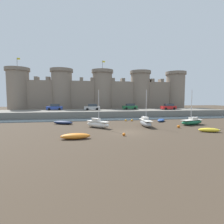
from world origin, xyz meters
name	(u,v)px	position (x,y,z in m)	size (l,w,h in m)	color
ground_plane	(129,132)	(0.00, 0.00, 0.00)	(160.00, 160.00, 0.00)	#423528
water_channel	(112,119)	(0.00, 15.16, 0.05)	(80.00, 4.50, 0.10)	#3D4C56
quay_road	(107,113)	(0.00, 22.41, 0.81)	(63.55, 10.00, 1.62)	slate
castle	(102,93)	(0.00, 33.74, 6.42)	(58.59, 7.05, 16.90)	gray
rowboat_foreground_left	(75,136)	(-7.29, -2.83, 0.36)	(3.56, 1.30, 0.68)	orange
rowboat_midflat_centre	(63,122)	(-10.06, 9.40, 0.34)	(4.15, 2.95, 0.65)	#141E3D
sailboat_near_channel_right	(145,123)	(4.15, 4.57, 0.66)	(1.69, 5.17, 6.26)	gray
rowboat_near_channel_left	(209,130)	(11.44, -1.63, 0.31)	(3.12, 1.99, 0.59)	yellow
sailboat_foreground_centre	(98,124)	(-4.03, 4.60, 0.64)	(4.11, 4.05, 6.15)	silver
rowboat_midflat_right	(161,120)	(9.48, 9.88, 0.30)	(2.98, 3.36, 0.56)	#234793
sailboat_midflat_left	(192,122)	(13.12, 4.93, 0.56)	(5.24, 2.91, 6.30)	#1E6B47
mooring_buoy_off_centre	(132,120)	(3.67, 11.34, 0.21)	(0.42, 0.42, 0.42)	orange
mooring_buoy_near_shore	(124,134)	(-1.22, -2.16, 0.20)	(0.40, 0.40, 0.40)	orange
mooring_buoy_near_channel	(126,120)	(2.43, 11.58, 0.20)	(0.40, 0.40, 0.40)	orange
mooring_buoy_mid_mud	(179,126)	(8.92, 2.20, 0.24)	(0.48, 0.48, 0.48)	orange
car_quay_centre_east	(92,107)	(-4.02, 22.81, 2.40)	(4.21, 2.10, 1.62)	#B2B5B7
car_quay_east	(55,107)	(-13.81, 24.50, 2.40)	(4.21, 2.10, 1.62)	#263F99
car_quay_west	(130,107)	(6.81, 24.48, 2.40)	(4.21, 2.10, 1.62)	#1E6638
car_quay_centre_west	(169,107)	(17.05, 21.45, 2.40)	(4.21, 2.10, 1.62)	red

